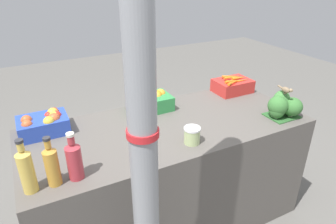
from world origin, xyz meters
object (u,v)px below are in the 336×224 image
Objects in this scene: juice_bottle_golden at (26,170)px; juice_bottle_amber at (52,165)px; juice_bottle_ruby at (74,160)px; support_pole at (144,157)px; pickle_jar at (192,135)px; orange_crate at (149,101)px; carrot_crate at (233,85)px; apple_crate at (45,123)px; sparrow_bird at (286,90)px; broccoli_pile at (283,106)px.

juice_bottle_amber is (0.11, 0.00, -0.01)m from juice_bottle_golden.
support_pole is at bearing -58.91° from juice_bottle_ruby.
juice_bottle_ruby is 2.50× the size of pickle_jar.
support_pole is at bearing -40.08° from juice_bottle_golden.
orange_crate is 1.00× the size of carrot_crate.
orange_crate reaches higher than pickle_jar.
juice_bottle_amber is (-0.77, -0.57, 0.04)m from orange_crate.
apple_crate is (-0.31, 0.94, -0.22)m from support_pole.
apple_crate is at bearing -109.68° from sparrow_bird.
support_pole reaches higher than juice_bottle_ruby.
support_pole is 8.45× the size of juice_bottle_amber.
sparrow_bird is (0.01, -0.55, 0.15)m from carrot_crate.
orange_crate is 0.55m from pickle_jar.
broccoli_pile is 2.35× the size of pickle_jar.
juice_bottle_golden is at bearing 139.92° from support_pole.
orange_crate is at bearing 94.56° from pickle_jar.
orange_crate is at bearing 32.73° from juice_bottle_golden.
apple_crate is 0.96m from pickle_jar.
pickle_jar is (0.78, -0.55, -0.02)m from apple_crate.
apple_crate is at bearing 107.98° from support_pole.
support_pole is at bearing -162.25° from broccoli_pile.
support_pole is 1.06m from orange_crate.
orange_crate is at bearing 40.58° from juice_bottle_ruby.
support_pole is at bearing -72.48° from sparrow_bird.
carrot_crate is 1.65m from juice_bottle_amber.
orange_crate is at bearing 145.76° from broccoli_pile.
sparrow_bird reaches higher than orange_crate.
juice_bottle_golden is 0.22m from juice_bottle_ruby.
support_pole reaches higher than juice_bottle_golden.
orange_crate is 0.97m from broccoli_pile.
broccoli_pile reaches higher than carrot_crate.
broccoli_pile reaches higher than pickle_jar.
orange_crate is at bearing 179.72° from carrot_crate.
juice_bottle_golden is at bearing -179.05° from pickle_jar.
orange_crate is 2.91× the size of pickle_jar.
support_pole is at bearing -142.43° from carrot_crate.
juice_bottle_golden reaches higher than juice_bottle_ruby.
orange_crate is at bearing 36.41° from juice_bottle_amber.
juice_bottle_ruby reaches higher than carrot_crate.
apple_crate is 0.58m from juice_bottle_golden.
juice_bottle_golden is (-0.45, 0.38, -0.17)m from support_pole.
juice_bottle_golden reaches higher than apple_crate.
juice_bottle_amber is 2.56× the size of pickle_jar.
pickle_jar is (0.71, 0.02, -0.06)m from juice_bottle_ruby.
support_pole is 0.61m from juice_bottle_golden.
orange_crate is at bearing 65.23° from support_pole.
support_pole is 0.53m from juice_bottle_amber.
apple_crate is 1.64m from sparrow_bird.
broccoli_pile is 1.57m from juice_bottle_amber.
juice_bottle_ruby is at bearing -178.75° from pickle_jar.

